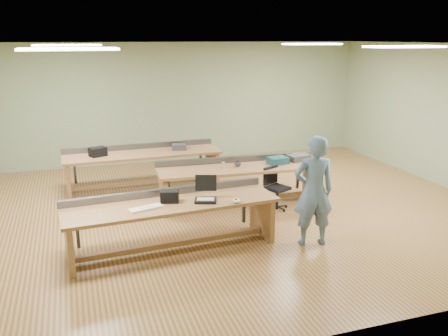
{
  "coord_description": "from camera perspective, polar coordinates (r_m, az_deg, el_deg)",
  "views": [
    {
      "loc": [
        -2.55,
        -7.87,
        3.12
      ],
      "look_at": [
        -0.17,
        -0.6,
        1.0
      ],
      "focal_mm": 38.0,
      "sensor_mm": 36.0,
      "label": 1
    }
  ],
  "objects": [
    {
      "name": "parts_bin_teal",
      "position": [
        9.22,
        6.48,
        0.93
      ],
      "size": [
        0.4,
        0.32,
        0.13
      ],
      "primitive_type": "cube",
      "rotation": [
        0.0,
        0.0,
        0.14
      ],
      "color": "#143D42",
      "rests_on": "workbench_mid"
    },
    {
      "name": "parts_bin_grey",
      "position": [
        9.51,
        8.97,
        1.26
      ],
      "size": [
        0.47,
        0.34,
        0.12
      ],
      "primitive_type": "cube",
      "rotation": [
        0.0,
        0.0,
        0.19
      ],
      "color": "#333335",
      "rests_on": "workbench_mid"
    },
    {
      "name": "wall_back",
      "position": [
        12.25,
        -5.99,
        7.82
      ],
      "size": [
        10.0,
        0.04,
        3.0
      ],
      "primitive_type": "cube",
      "color": "gray",
      "rests_on": "floor"
    },
    {
      "name": "storage_box_back",
      "position": [
        10.06,
        -14.94,
        1.89
      ],
      "size": [
        0.39,
        0.34,
        0.19
      ],
      "primitive_type": "cube",
      "rotation": [
        0.0,
        0.0,
        0.39
      ],
      "color": "black",
      "rests_on": "workbench_back"
    },
    {
      "name": "camera_bag",
      "position": [
        7.06,
        -6.56,
        -3.41
      ],
      "size": [
        0.3,
        0.24,
        0.18
      ],
      "primitive_type": "cube",
      "rotation": [
        0.0,
        0.0,
        -0.29
      ],
      "color": "black",
      "rests_on": "workbench_front"
    },
    {
      "name": "trackball_mouse",
      "position": [
        7.02,
        1.51,
        -3.95
      ],
      "size": [
        0.12,
        0.14,
        0.06
      ],
      "primitive_type": "ellipsoid",
      "rotation": [
        0.0,
        0.0,
        -0.02
      ],
      "color": "white",
      "rests_on": "workbench_front"
    },
    {
      "name": "drinks_can",
      "position": [
        8.85,
        -0.08,
        0.36
      ],
      "size": [
        0.07,
        0.07,
        0.11
      ],
      "primitive_type": "cylinder",
      "rotation": [
        0.0,
        0.0,
        -0.11
      ],
      "color": "silver",
      "rests_on": "workbench_mid"
    },
    {
      "name": "person",
      "position": [
        7.31,
        10.73,
        -2.74
      ],
      "size": [
        0.69,
        0.52,
        1.73
      ],
      "primitive_type": "imported",
      "rotation": [
        0.0,
        0.0,
        2.97
      ],
      "color": "slate",
      "rests_on": "floor"
    },
    {
      "name": "workbench_front",
      "position": [
        7.15,
        -6.32,
        -5.51
      ],
      "size": [
        3.23,
        1.07,
        0.86
      ],
      "rotation": [
        0.0,
        0.0,
        0.07
      ],
      "color": "#B07B4A",
      "rests_on": "floor"
    },
    {
      "name": "ceiling",
      "position": [
        8.27,
        -0.17,
        14.68
      ],
      "size": [
        10.0,
        10.0,
        0.0
      ],
      "primitive_type": "plane",
      "color": "silver",
      "rests_on": "wall_back"
    },
    {
      "name": "wall_front",
      "position": [
        4.91,
        14.41,
        -4.25
      ],
      "size": [
        10.0,
        0.04,
        3.0
      ],
      "primitive_type": "cube",
      "color": "gray",
      "rests_on": "floor"
    },
    {
      "name": "floor",
      "position": [
        8.84,
        -0.15,
        -5.15
      ],
      "size": [
        10.0,
        10.0,
        0.0
      ],
      "primitive_type": "plane",
      "color": "olive",
      "rests_on": "ground"
    },
    {
      "name": "keyboard",
      "position": [
        6.86,
        -9.39,
        -4.79
      ],
      "size": [
        0.52,
        0.3,
        0.03
      ],
      "primitive_type": "cube",
      "rotation": [
        0.0,
        0.0,
        0.29
      ],
      "color": "white",
      "rests_on": "workbench_front"
    },
    {
      "name": "tray_back",
      "position": [
        10.34,
        -5.44,
        2.54
      ],
      "size": [
        0.34,
        0.27,
        0.12
      ],
      "primitive_type": "cube",
      "rotation": [
        0.0,
        0.0,
        -0.19
      ],
      "color": "#333335",
      "rests_on": "workbench_back"
    },
    {
      "name": "task_chair",
      "position": [
        8.91,
        6.22,
        -3.1
      ],
      "size": [
        0.57,
        0.57,
        0.79
      ],
      "rotation": [
        0.0,
        0.0,
        0.43
      ],
      "color": "black",
      "rests_on": "floor"
    },
    {
      "name": "laptop_base",
      "position": [
        7.07,
        -2.23,
        -3.92
      ],
      "size": [
        0.39,
        0.35,
        0.03
      ],
      "primitive_type": "cube",
      "rotation": [
        0.0,
        0.0,
        -0.33
      ],
      "color": "black",
      "rests_on": "workbench_front"
    },
    {
      "name": "fluor_panels",
      "position": [
        8.28,
        -0.17,
        14.48
      ],
      "size": [
        6.2,
        3.5,
        0.03
      ],
      "color": "white",
      "rests_on": "ceiling"
    },
    {
      "name": "workbench_back",
      "position": [
        10.26,
        -9.75,
        0.87
      ],
      "size": [
        3.3,
        0.94,
        0.86
      ],
      "rotation": [
        0.0,
        0.0,
        0.02
      ],
      "color": "#B07B4A",
      "rests_on": "floor"
    },
    {
      "name": "laptop_screen",
      "position": [
        7.12,
        -2.19,
        -1.8
      ],
      "size": [
        0.31,
        0.12,
        0.25
      ],
      "primitive_type": "cube",
      "rotation": [
        0.0,
        0.0,
        -0.33
      ],
      "color": "black",
      "rests_on": "laptop_base"
    },
    {
      "name": "mug",
      "position": [
        8.95,
        1.63,
        0.5
      ],
      "size": [
        0.17,
        0.17,
        0.1
      ],
      "primitive_type": "imported",
      "rotation": [
        0.0,
        0.0,
        -0.38
      ],
      "color": "#333335",
      "rests_on": "workbench_mid"
    },
    {
      "name": "workbench_mid",
      "position": [
        9.03,
        1.97,
        -0.94
      ],
      "size": [
        3.21,
        1.04,
        0.86
      ],
      "rotation": [
        0.0,
        0.0,
        -0.06
      ],
      "color": "#B07B4A",
      "rests_on": "floor"
    }
  ]
}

